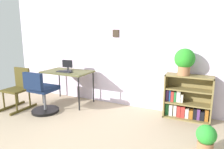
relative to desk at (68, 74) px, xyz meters
The scene contains 9 objects.
wall_back 1.15m from the desk, 28.28° to the left, with size 5.20×0.12×2.56m.
desk is the anchor object (origin of this frame).
monitor 0.17m from the desk, 119.06° to the left, with size 0.26×0.19×0.24m.
keyboard 0.14m from the desk, 80.08° to the right, with size 0.35×0.13×0.02m, color black.
office_chair 0.76m from the desk, 96.42° to the right, with size 0.52×0.55×0.83m.
rocking_chair 1.01m from the desk, 135.95° to the right, with size 0.42×0.64×0.82m.
bookshelf_low 2.45m from the desk, ahead, with size 0.80×0.30×0.80m.
potted_plant_on_shelf 2.39m from the desk, ahead, with size 0.35×0.35×0.46m.
potted_plant_floor 2.92m from the desk, 15.54° to the right, with size 0.25×0.25×0.37m.
Camera 1 is at (1.85, -1.73, 1.52)m, focal length 32.22 mm.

